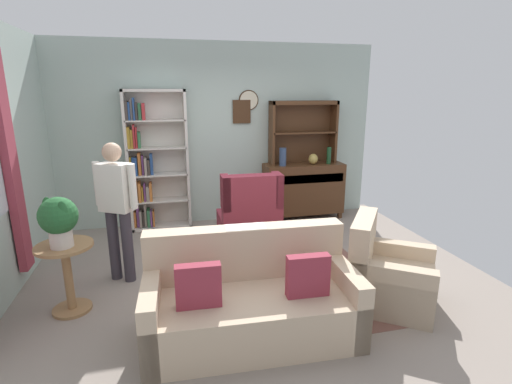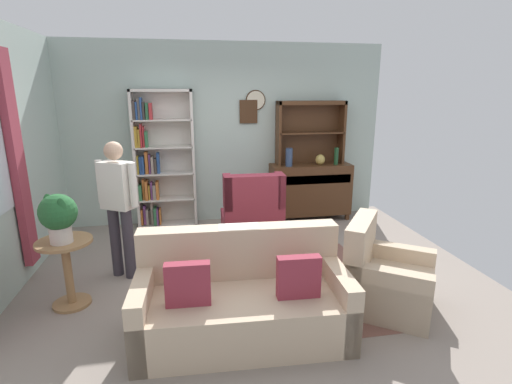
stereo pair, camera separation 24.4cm
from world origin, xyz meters
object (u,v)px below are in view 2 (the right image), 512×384
bookshelf (160,162)px  plant_stand (67,266)px  armchair_floral (384,280)px  coffee_table (228,255)px  wingback_chair (252,220)px  bottle_wine (336,156)px  sideboard (310,189)px  book_stack (233,245)px  vase_round (320,160)px  couch_floral (242,301)px  sideboard_hutch (310,124)px  vase_tall (289,157)px  potted_plant_large (58,215)px  person_reading (118,201)px

bookshelf → plant_stand: 2.44m
armchair_floral → coffee_table: 1.63m
armchair_floral → wingback_chair: wingback_chair is taller
bottle_wine → bookshelf: bearing=176.4°
sideboard → armchair_floral: (-0.12, -2.74, -0.22)m
sideboard → book_stack: (-1.52, -1.98, -0.06)m
vase_round → couch_floral: bearing=-120.6°
bottle_wine → plant_stand: 4.16m
sideboard_hutch → vase_tall: 0.66m
wingback_chair → coffee_table: 1.09m
potted_plant_large → person_reading: person_reading is taller
vase_tall → vase_round: 0.52m
potted_plant_large → plant_stand: bearing=88.7°
wingback_chair → book_stack: size_ratio=4.79×
potted_plant_large → book_stack: bearing=7.2°
sideboard → vase_tall: (-0.39, -0.08, 0.55)m
sideboard → vase_round: bearing=-27.2°
potted_plant_large → coffee_table: size_ratio=0.59×
vase_round → sideboard_hutch: bearing=126.5°
bottle_wine → vase_tall: bearing=179.3°
coffee_table → sideboard_hutch: bearing=53.3°
couch_floral → wingback_chair: 1.95m
vase_tall → wingback_chair: 1.37m
plant_stand → potted_plant_large: size_ratio=1.46×
couch_floral → wingback_chair: size_ratio=1.75×
couch_floral → person_reading: size_ratio=1.18×
bottle_wine → couch_floral: bearing=-124.6°
bottle_wine → plant_stand: (-3.56, -2.05, -0.63)m
armchair_floral → bookshelf: bearing=128.7°
armchair_floral → book_stack: armchair_floral is taller
vase_tall → couch_floral: vase_tall is taller
bookshelf → wingback_chair: (1.24, -1.09, -0.64)m
vase_round → book_stack: vase_round is taller
sideboard_hutch → bookshelf: bearing=-179.4°
sideboard → vase_round: vase_round is taller
potted_plant_large → coffee_table: 1.72m
sideboard → couch_floral: 3.30m
couch_floral → coffee_table: 0.90m
bottle_wine → potted_plant_large: 4.14m
book_stack → plant_stand: bearing=-174.5°
bookshelf → sideboard: bookshelf is taller
bookshelf → sideboard: size_ratio=1.62×
sideboard_hutch → armchair_floral: sideboard_hutch is taller
vase_tall → coffee_table: (-1.19, -1.93, -0.71)m
bottle_wine → coffee_table: 2.84m
bookshelf → vase_round: 2.52m
sideboard → person_reading: (-2.74, -1.59, 0.40)m
vase_round → potted_plant_large: size_ratio=0.36×
bookshelf → bottle_wine: size_ratio=7.62×
couch_floral → wingback_chair: wingback_chair is taller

